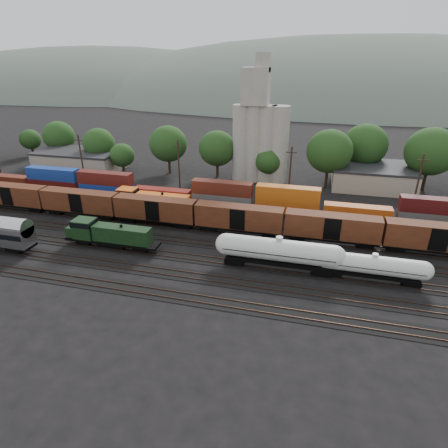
% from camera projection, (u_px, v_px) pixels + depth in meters
% --- Properties ---
extents(ground, '(600.00, 600.00, 0.00)m').
position_uv_depth(ground, '(202.00, 243.00, 61.92)').
color(ground, black).
extents(tracks, '(180.00, 33.20, 0.20)m').
position_uv_depth(tracks, '(202.00, 243.00, 61.90)').
color(tracks, black).
rests_on(tracks, ground).
extents(green_locomotive, '(15.77, 2.78, 4.17)m').
position_uv_depth(green_locomotive, '(107.00, 234.00, 59.74)').
color(green_locomotive, black).
rests_on(green_locomotive, ground).
extents(tank_car_a, '(18.59, 3.33, 4.87)m').
position_uv_depth(tank_car_a, '(278.00, 251.00, 53.38)').
color(tank_car_a, silver).
rests_on(tank_car_a, ground).
extents(tank_car_b, '(15.02, 2.69, 3.94)m').
position_uv_depth(tank_car_b, '(373.00, 266.00, 50.70)').
color(tank_car_b, silver).
rests_on(tank_car_b, ground).
extents(orange_locomotive, '(17.61, 2.93, 4.40)m').
position_uv_depth(orange_locomotive, '(149.00, 201.00, 72.85)').
color(orange_locomotive, black).
rests_on(orange_locomotive, ground).
extents(boxcar_string, '(184.40, 2.90, 4.20)m').
position_uv_depth(boxcar_string, '(284.00, 222.00, 62.17)').
color(boxcar_string, black).
rests_on(boxcar_string, ground).
extents(container_wall, '(165.60, 2.60, 5.80)m').
position_uv_depth(container_wall, '(217.00, 197.00, 74.40)').
color(container_wall, black).
rests_on(container_wall, ground).
extents(grain_silo, '(13.40, 5.00, 29.00)m').
position_uv_depth(grain_silo, '(260.00, 135.00, 88.31)').
color(grain_silo, '#A4A196').
rests_on(grain_silo, ground).
extents(industrial_sheds, '(119.38, 17.26, 5.10)m').
position_uv_depth(industrial_sheds, '(271.00, 172.00, 90.50)').
color(industrial_sheds, '#9E937F').
rests_on(industrial_sheds, ground).
extents(tree_band, '(163.85, 21.39, 14.22)m').
position_uv_depth(tree_band, '(271.00, 148.00, 90.73)').
color(tree_band, black).
rests_on(tree_band, ground).
extents(utility_poles, '(122.20, 0.36, 12.00)m').
position_uv_depth(utility_poles, '(232.00, 171.00, 78.78)').
color(utility_poles, black).
rests_on(utility_poles, ground).
extents(distant_hills, '(860.00, 286.00, 130.00)m').
position_uv_depth(distant_hills, '(330.00, 123.00, 294.53)').
color(distant_hills, '#59665B').
rests_on(distant_hills, ground).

